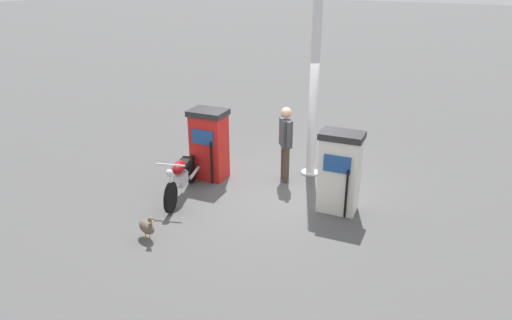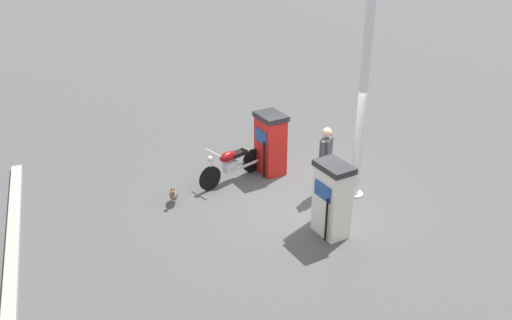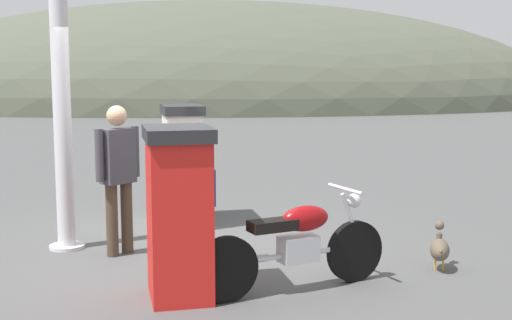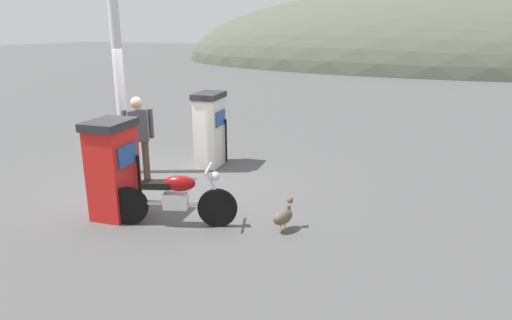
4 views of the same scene
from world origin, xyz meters
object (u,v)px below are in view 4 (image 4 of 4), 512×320
object	(u,v)px
fuel_pump_far	(210,129)
motorcycle_near_pump	(174,198)
wandering_duck	(283,216)
attendant_person	(139,134)
fuel_pump_near	(113,168)
canopy_support_pole	(118,66)

from	to	relation	value
fuel_pump_far	motorcycle_near_pump	size ratio (longest dim) A/B	0.85
fuel_pump_far	motorcycle_near_pump	world-z (taller)	fuel_pump_far
wandering_duck	fuel_pump_far	bearing A→B (deg)	137.45
fuel_pump_far	attendant_person	size ratio (longest dim) A/B	0.95
fuel_pump_near	attendant_person	bearing A→B (deg)	114.68
fuel_pump_near	attendant_person	size ratio (longest dim) A/B	0.94
motorcycle_near_pump	attendant_person	distance (m)	2.32
fuel_pump_far	attendant_person	xyz separation A→B (m)	(-0.69, -1.49, 0.15)
fuel_pump_near	fuel_pump_far	xyz separation A→B (m)	(-0.00, 2.99, 0.01)
fuel_pump_near	motorcycle_near_pump	xyz separation A→B (m)	(1.07, 0.07, -0.34)
attendant_person	canopy_support_pole	distance (m)	1.41
motorcycle_near_pump	canopy_support_pole	bearing A→B (deg)	143.90
wandering_duck	motorcycle_near_pump	bearing A→B (deg)	-161.97
motorcycle_near_pump	wandering_duck	size ratio (longest dim) A/B	3.84
wandering_duck	canopy_support_pole	world-z (taller)	canopy_support_pole
attendant_person	canopy_support_pole	world-z (taller)	canopy_support_pole
fuel_pump_near	attendant_person	world-z (taller)	attendant_person
motorcycle_near_pump	fuel_pump_far	bearing A→B (deg)	110.14
fuel_pump_near	canopy_support_pole	xyz separation A→B (m)	(-1.33, 1.82, 1.38)
fuel_pump_near	fuel_pump_far	distance (m)	2.99
fuel_pump_near	wandering_duck	bearing A→B (deg)	12.37
motorcycle_near_pump	canopy_support_pole	xyz separation A→B (m)	(-2.40, 1.75, 1.72)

